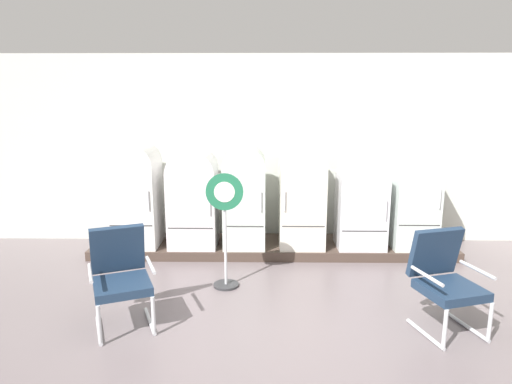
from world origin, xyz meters
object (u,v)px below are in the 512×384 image
object	(u,v)px
refrigerator_1	(193,195)
refrigerator_2	(244,193)
refrigerator_0	(136,191)
refrigerator_4	(361,200)
refrigerator_3	(302,191)
armchair_right	(445,276)
armchair_left	(121,273)
refrigerator_5	(414,190)
sign_stand	(225,232)

from	to	relation	value
refrigerator_1	refrigerator_2	xyz separation A→B (m)	(0.77, -0.04, 0.04)
refrigerator_0	refrigerator_4	size ratio (longest dim) A/B	1.14
refrigerator_3	armchair_right	distance (m)	2.59
refrigerator_3	armchair_left	distance (m)	3.02
refrigerator_3	refrigerator_5	xyz separation A→B (m)	(1.65, -0.01, 0.03)
refrigerator_4	refrigerator_2	bearing A→B (deg)	179.97
refrigerator_4	armchair_left	bearing A→B (deg)	-144.12
refrigerator_1	refrigerator_5	size ratio (longest dim) A/B	0.91
refrigerator_0	refrigerator_3	world-z (taller)	refrigerator_0
refrigerator_1	refrigerator_4	world-z (taller)	refrigerator_1
refrigerator_1	armchair_left	bearing A→B (deg)	-101.47
refrigerator_0	refrigerator_1	xyz separation A→B (m)	(0.85, -0.01, -0.06)
refrigerator_1	armchair_right	bearing A→B (deg)	-37.45
refrigerator_4	refrigerator_1	bearing A→B (deg)	178.99
refrigerator_0	refrigerator_5	bearing A→B (deg)	-0.16
refrigerator_2	sign_stand	bearing A→B (deg)	-99.18
armchair_right	refrigerator_3	bearing A→B (deg)	119.83
refrigerator_3	armchair_right	size ratio (longest dim) A/B	1.52
refrigerator_5	refrigerator_0	bearing A→B (deg)	179.84
refrigerator_4	armchair_right	world-z (taller)	refrigerator_4
armchair_left	refrigerator_1	bearing A→B (deg)	78.53
sign_stand	refrigerator_3	bearing A→B (deg)	49.67
refrigerator_5	armchair_left	distance (m)	4.32
refrigerator_3	armchair_left	size ratio (longest dim) A/B	1.52
refrigerator_5	sign_stand	xyz separation A→B (m)	(-2.69, -1.22, -0.29)
refrigerator_0	refrigerator_5	world-z (taller)	refrigerator_5
refrigerator_4	armchair_left	xyz separation A→B (m)	(-2.93, -2.12, -0.29)
refrigerator_0	sign_stand	size ratio (longest dim) A/B	1.08
refrigerator_3	refrigerator_0	bearing A→B (deg)	179.87
refrigerator_0	armchair_right	bearing A→B (deg)	-30.72
refrigerator_2	armchair_left	world-z (taller)	refrigerator_2
armchair_left	refrigerator_4	bearing A→B (deg)	35.88
refrigerator_1	armchair_left	world-z (taller)	refrigerator_1
refrigerator_0	refrigerator_1	bearing A→B (deg)	-0.64
refrigerator_3	refrigerator_4	size ratio (longest dim) A/B	1.14
refrigerator_3	refrigerator_4	xyz separation A→B (m)	(0.87, -0.05, -0.11)
refrigerator_2	refrigerator_4	distance (m)	1.73
refrigerator_0	refrigerator_3	xyz separation A→B (m)	(2.47, -0.01, -0.00)
refrigerator_3	armchair_left	xyz separation A→B (m)	(-2.06, -2.17, -0.40)
refrigerator_2	refrigerator_3	world-z (taller)	refrigerator_3
refrigerator_1	refrigerator_0	bearing A→B (deg)	179.36
refrigerator_2	armchair_left	size ratio (longest dim) A/B	1.48
refrigerator_0	refrigerator_1	world-z (taller)	refrigerator_0
refrigerator_3	sign_stand	world-z (taller)	refrigerator_3
refrigerator_2	sign_stand	world-z (taller)	refrigerator_2
refrigerator_5	armchair_left	bearing A→B (deg)	-149.73
refrigerator_0	refrigerator_4	bearing A→B (deg)	-0.92
refrigerator_3	sign_stand	distance (m)	1.63
refrigerator_0	refrigerator_3	bearing A→B (deg)	-0.13
refrigerator_1	refrigerator_3	xyz separation A→B (m)	(1.62, 0.00, 0.05)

